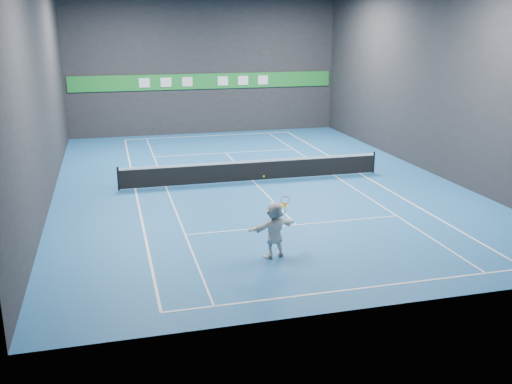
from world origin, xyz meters
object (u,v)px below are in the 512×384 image
object	(u,v)px
player	(274,230)
tennis_racket	(285,202)
tennis_net	(253,170)
tennis_ball	(264,176)

from	to	relation	value
player	tennis_racket	world-z (taller)	tennis_racket
player	tennis_net	world-z (taller)	player
tennis_ball	tennis_racket	world-z (taller)	tennis_ball
player	tennis_net	distance (m)	9.22
tennis_racket	tennis_net	bearing A→B (deg)	81.91
player	tennis_ball	distance (m)	1.75
player	tennis_ball	xyz separation A→B (m)	(-0.31, 0.15, 1.71)
tennis_net	tennis_ball	bearing A→B (deg)	-102.28
player	tennis_racket	xyz separation A→B (m)	(0.35, 0.05, 0.86)
tennis_ball	tennis_net	xyz separation A→B (m)	(1.94, 8.91, -2.09)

